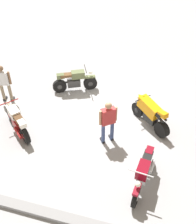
# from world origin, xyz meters

# --- Properties ---
(ground_plane) EXTENTS (40.00, 40.00, 0.00)m
(ground_plane) POSITION_xyz_m (0.00, 0.00, 0.00)
(ground_plane) COLOR gray
(curb_edge) EXTENTS (14.00, 0.30, 0.15)m
(curb_edge) POSITION_xyz_m (0.00, 4.60, 0.07)
(curb_edge) COLOR gray
(curb_edge) RESTS_ON ground
(motorcycle_olive_vintage) EXTENTS (1.83, 1.03, 1.07)m
(motorcycle_olive_vintage) POSITION_xyz_m (1.73, -1.29, 0.49)
(motorcycle_olive_vintage) COLOR black
(motorcycle_olive_vintage) RESTS_ON ground
(motorcycle_cream_vintage) EXTENTS (1.60, 1.38, 1.07)m
(motorcycle_cream_vintage) POSITION_xyz_m (2.86, 1.77, 0.49)
(motorcycle_cream_vintage) COLOR black
(motorcycle_cream_vintage) RESTS_ON ground
(motorcycle_orange_sportbike) EXTENTS (1.58, 1.45, 1.14)m
(motorcycle_orange_sportbike) POSITION_xyz_m (-1.71, 0.14, 0.59)
(motorcycle_orange_sportbike) COLOR black
(motorcycle_orange_sportbike) RESTS_ON ground
(motorcycle_maroon_cruiser) EXTENTS (0.71, 2.09, 1.09)m
(motorcycle_maroon_cruiser) POSITION_xyz_m (-1.87, 2.85, 0.52)
(motorcycle_maroon_cruiser) COLOR black
(motorcycle_maroon_cruiser) RESTS_ON ground
(person_in_red_shirt) EXTENTS (0.58, 0.53, 1.72)m
(person_in_red_shirt) POSITION_xyz_m (-0.41, 1.38, 0.99)
(person_in_red_shirt) COLOR #384772
(person_in_red_shirt) RESTS_ON ground
(person_in_white_shirt) EXTENTS (0.65, 0.37, 1.66)m
(person_in_white_shirt) POSITION_xyz_m (4.22, 0.18, 0.95)
(person_in_white_shirt) COLOR gray
(person_in_white_shirt) RESTS_ON ground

